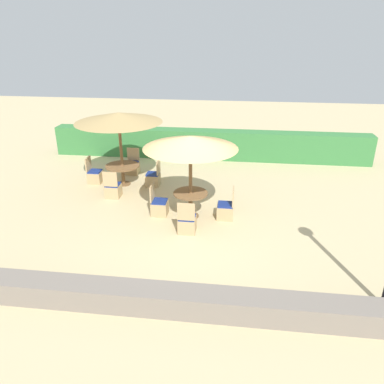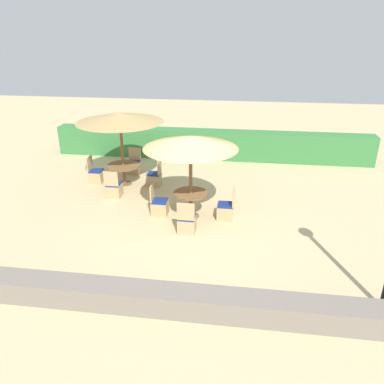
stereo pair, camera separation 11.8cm
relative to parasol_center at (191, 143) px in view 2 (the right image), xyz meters
name	(u,v)px [view 2 (the right image)]	position (x,y,z in m)	size (l,w,h in m)	color
ground_plane	(189,231)	(0.08, -0.89, -2.21)	(40.00, 40.00, 0.00)	#C6B284
hedge_row	(211,144)	(0.08, 5.40, -1.62)	(13.00, 0.70, 1.19)	#387A3D
stone_border	(166,300)	(0.08, -3.97, -1.97)	(10.00, 0.56, 0.48)	slate
parasol_center	(191,143)	(0.00, 0.00, 0.00)	(2.58, 2.58, 2.38)	brown
round_table_center	(191,198)	(0.00, 0.00, -1.64)	(0.98, 0.98, 0.75)	brown
patio_chair_center_south	(187,223)	(0.02, -0.90, -1.95)	(0.46, 0.46, 0.93)	tan
patio_chair_center_west	(159,206)	(-0.93, 0.02, -1.95)	(0.46, 0.46, 0.93)	tan
patio_chair_center_east	(226,210)	(1.01, 0.02, -1.95)	(0.46, 0.46, 0.93)	tan
parasol_back_left	(120,117)	(-2.64, 2.13, 0.14)	(2.87, 2.87, 2.52)	brown
round_table_back_left	(124,169)	(-2.64, 2.13, -1.64)	(1.17, 1.17, 0.70)	brown
patio_chair_back_left_east	(154,178)	(-1.57, 2.17, -1.95)	(0.46, 0.46, 0.93)	tan
patio_chair_back_left_west	(96,175)	(-3.68, 2.16, -1.95)	(0.46, 0.46, 0.93)	tan
patio_chair_back_left_north	(134,166)	(-2.61, 3.24, -1.95)	(0.46, 0.46, 0.93)	tan
patio_chair_back_left_south	(114,189)	(-2.65, 1.05, -1.95)	(0.46, 0.46, 0.93)	tan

